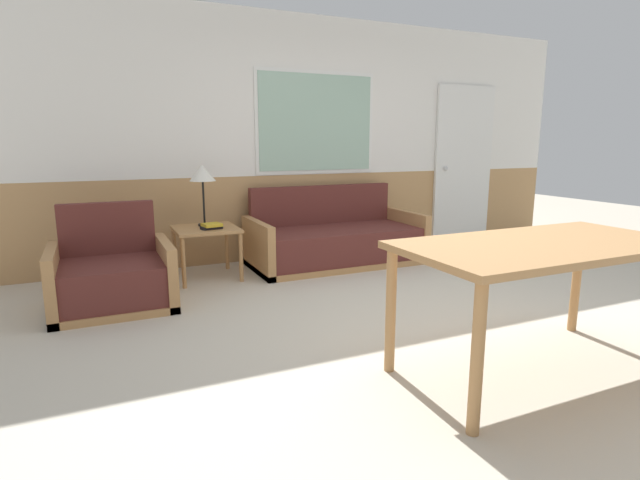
{
  "coord_description": "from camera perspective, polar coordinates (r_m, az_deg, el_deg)",
  "views": [
    {
      "loc": [
        -2.32,
        -2.74,
        1.33
      ],
      "look_at": [
        -0.64,
        0.94,
        0.53
      ],
      "focal_mm": 28.0,
      "sensor_mm": 36.0,
      "label": 1
    }
  ],
  "objects": [
    {
      "name": "ground_plane",
      "position": [
        3.83,
        14.91,
        -9.52
      ],
      "size": [
        16.0,
        16.0,
        0.0
      ],
      "primitive_type": "plane",
      "color": "beige"
    },
    {
      "name": "dining_table",
      "position": [
        3.08,
        24.1,
        -1.71
      ],
      "size": [
        1.66,
        0.84,
        0.78
      ],
      "color": "#B27F4C",
      "rests_on": "ground_plane"
    },
    {
      "name": "armchair",
      "position": [
        4.4,
        -22.64,
        -4.01
      ],
      "size": [
        0.93,
        0.81,
        0.82
      ],
      "rotation": [
        0.0,
        0.0,
        0.18
      ],
      "color": "#B27F4C",
      "rests_on": "ground_plane"
    },
    {
      "name": "side_table",
      "position": [
        4.99,
        -12.91,
        0.6
      ],
      "size": [
        0.6,
        0.6,
        0.51
      ],
      "color": "#B27F4C",
      "rests_on": "ground_plane"
    },
    {
      "name": "book_stack",
      "position": [
        4.87,
        -12.27,
        1.57
      ],
      "size": [
        0.21,
        0.18,
        0.05
      ],
      "color": "black",
      "rests_on": "side_table"
    },
    {
      "name": "wall_back",
      "position": [
        5.85,
        -1.19,
        11.51
      ],
      "size": [
        7.2,
        0.09,
        2.7
      ],
      "color": "tan",
      "rests_on": "ground_plane"
    },
    {
      "name": "couch",
      "position": [
        5.49,
        1.77,
        -0.17
      ],
      "size": [
        1.87,
        0.88,
        0.83
      ],
      "color": "#B27F4C",
      "rests_on": "ground_plane"
    },
    {
      "name": "entry_door",
      "position": [
        6.99,
        16.04,
        8.27
      ],
      "size": [
        0.91,
        0.09,
        2.04
      ],
      "color": "white",
      "rests_on": "ground_plane"
    },
    {
      "name": "table_lamp",
      "position": [
        5.02,
        -13.29,
        7.24
      ],
      "size": [
        0.25,
        0.25,
        0.6
      ],
      "color": "black",
      "rests_on": "side_table"
    }
  ]
}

